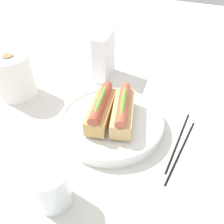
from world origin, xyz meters
name	(u,v)px	position (x,y,z in m)	size (l,w,h in m)	color
ground_plane	(113,124)	(0.00, 0.00, 0.00)	(2.40, 2.40, 0.00)	silver
serving_bowl	(112,122)	(-0.01, 0.00, 0.02)	(0.27, 0.27, 0.03)	white
hotdog_front	(123,111)	(-0.01, -0.03, 0.06)	(0.16, 0.09, 0.06)	#DBB270
hotdog_back	(101,109)	(-0.02, 0.02, 0.06)	(0.16, 0.08, 0.06)	tan
water_glass	(52,189)	(-0.25, 0.02, 0.04)	(0.07, 0.07, 0.09)	white
paper_towel_roll	(14,76)	(0.01, 0.32, 0.07)	(0.11, 0.11, 0.13)	white
napkin_box	(104,56)	(0.21, 0.12, 0.07)	(0.11, 0.04, 0.15)	white
chopstick_near	(179,140)	(0.01, -0.17, 0.00)	(0.01, 0.01, 0.22)	black
chopstick_far	(181,150)	(-0.02, -0.19, 0.00)	(0.01, 0.01, 0.22)	black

